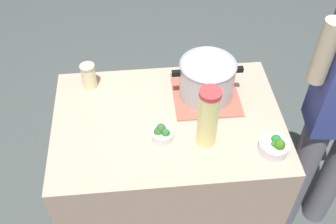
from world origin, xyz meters
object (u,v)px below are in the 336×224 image
Objects in this scene: broccoli_bowl_center at (162,134)px; mason_jar at (89,76)px; lemonade_pitcher at (208,117)px; broccoli_bowl_front at (275,146)px; cooking_pot at (207,79)px.

mason_jar is at bearing 131.49° from broccoli_bowl_center.
broccoli_bowl_front is at bearing -16.09° from lemonade_pitcher.
cooking_pot is at bearing 80.95° from lemonade_pitcher.
lemonade_pitcher reaches higher than mason_jar.
mason_jar reaches higher than broccoli_bowl_center.
broccoli_bowl_front reaches higher than broccoli_bowl_center.
mason_jar is (-0.53, 0.41, -0.09)m from lemonade_pitcher.
broccoli_bowl_center is (-0.48, 0.12, -0.00)m from broccoli_bowl_front.
broccoli_bowl_front is (0.82, -0.50, -0.04)m from mason_jar.
lemonade_pitcher is 0.68m from mason_jar.
cooking_pot is 2.53× the size of mason_jar.
broccoli_bowl_center is (-0.19, 0.03, -0.12)m from lemonade_pitcher.
cooking_pot reaches higher than broccoli_bowl_center.
lemonade_pitcher is at bearing -9.99° from broccoli_bowl_center.
cooking_pot is at bearing 122.68° from broccoli_bowl_front.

